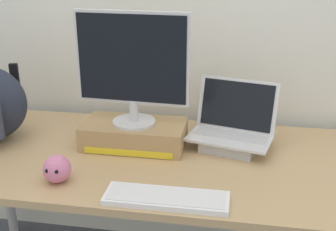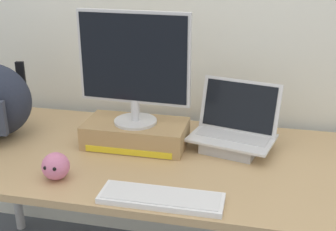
{
  "view_description": "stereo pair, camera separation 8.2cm",
  "coord_description": "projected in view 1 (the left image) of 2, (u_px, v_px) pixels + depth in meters",
  "views": [
    {
      "loc": [
        0.27,
        -1.58,
        1.54
      ],
      "look_at": [
        0.0,
        0.0,
        0.92
      ],
      "focal_mm": 46.68,
      "sensor_mm": 36.0,
      "label": 1
    },
    {
      "loc": [
        0.35,
        -1.56,
        1.54
      ],
      "look_at": [
        0.0,
        0.0,
        0.92
      ],
      "focal_mm": 46.68,
      "sensor_mm": 36.0,
      "label": 2
    }
  ],
  "objects": [
    {
      "name": "plush_toy",
      "position": [
        57.0,
        169.0,
        1.58
      ],
      "size": [
        0.1,
        0.1,
        0.1
      ],
      "color": "#CC7099",
      "rests_on": "desk"
    },
    {
      "name": "desktop_monitor",
      "position": [
        132.0,
        66.0,
        1.76
      ],
      "size": [
        0.47,
        0.18,
        0.47
      ],
      "rotation": [
        0.0,
        0.0,
        -0.05
      ],
      "color": "silver",
      "rests_on": "toner_box_yellow"
    },
    {
      "name": "external_keyboard",
      "position": [
        166.0,
        198.0,
        1.47
      ],
      "size": [
        0.42,
        0.13,
        0.02
      ],
      "rotation": [
        0.0,
        0.0,
        0.01
      ],
      "color": "white",
      "rests_on": "desk"
    },
    {
      "name": "toner_box_yellow",
      "position": [
        134.0,
        134.0,
        1.87
      ],
      "size": [
        0.43,
        0.23,
        0.1
      ],
      "color": "#A88456",
      "rests_on": "desk"
    },
    {
      "name": "desk",
      "position": [
        168.0,
        170.0,
        1.81
      ],
      "size": [
        2.05,
        0.82,
        0.74
      ],
      "color": "tan",
      "rests_on": "ground"
    },
    {
      "name": "open_laptop",
      "position": [
        232.0,
        134.0,
        1.85
      ],
      "size": [
        0.38,
        0.3,
        0.28
      ],
      "rotation": [
        0.0,
        0.0,
        -0.23
      ],
      "color": "#ADADB2",
      "rests_on": "desk"
    },
    {
      "name": "back_wall",
      "position": [
        186.0,
        2.0,
        2.05
      ],
      "size": [
        7.0,
        0.1,
        2.6
      ],
      "primitive_type": "cube",
      "color": "silver",
      "rests_on": "ground"
    }
  ]
}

